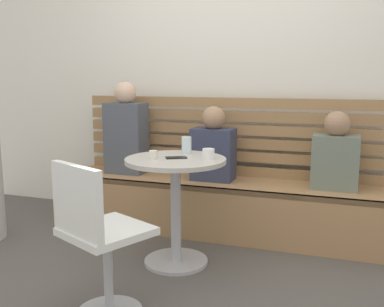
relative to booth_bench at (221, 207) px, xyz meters
name	(u,v)px	position (x,y,z in m)	size (l,w,h in m)	color
ground	(165,299)	(0.00, -1.20, -0.22)	(8.00, 8.00, 0.00)	#514C47
back_wall	(236,57)	(0.00, 0.44, 1.23)	(5.20, 0.10, 2.90)	white
booth_bench	(221,207)	(0.00, 0.00, 0.00)	(2.70, 0.52, 0.44)	#A87C51
booth_backrest	(229,136)	(0.00, 0.24, 0.56)	(2.65, 0.04, 0.67)	#9A7249
cafe_table	(176,190)	(-0.12, -0.70, 0.30)	(0.68, 0.68, 0.74)	#ADADB2
white_chair	(97,235)	(-0.25, -1.50, 0.24)	(0.53, 0.53, 0.85)	#ADADB2
person_adult	(126,132)	(-0.88, 0.04, 0.58)	(0.34, 0.22, 0.80)	#4C515B
person_child_left	(336,155)	(0.88, 0.04, 0.48)	(0.34, 0.22, 0.59)	slate
person_child_middle	(213,148)	(-0.07, 0.02, 0.48)	(0.34, 0.22, 0.61)	#333851
cup_espresso_small	(153,155)	(-0.26, -0.76, 0.55)	(0.06, 0.06, 0.06)	silver
cup_ceramic_white	(208,154)	(0.09, -0.66, 0.55)	(0.08, 0.08, 0.07)	white
cup_glass_tall	(187,145)	(-0.12, -0.49, 0.58)	(0.07, 0.07, 0.12)	silver
phone_on_table	(176,158)	(-0.12, -0.69, 0.52)	(0.07, 0.14, 0.01)	black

